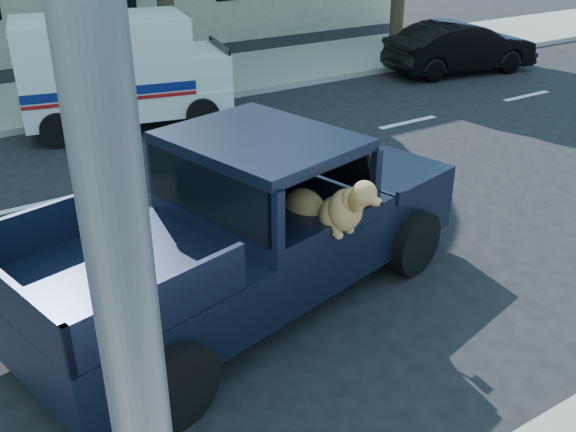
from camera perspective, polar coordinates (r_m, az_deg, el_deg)
name	(u,v)px	position (r m, az deg, el deg)	size (l,w,h in m)	color
ground	(106,304)	(8.27, -15.85, -7.55)	(120.00, 120.00, 0.00)	black
lane_stripes	(155,179)	(11.68, -11.78, 3.27)	(21.60, 0.14, 0.01)	silver
pickup_truck	(242,251)	(7.71, -4.15, -3.09)	(6.08, 3.55, 2.05)	black
mail_truck	(120,79)	(14.47, -14.71, 11.67)	(4.57, 2.91, 2.33)	silver
parked_sedan	(461,47)	(19.38, 15.10, 14.27)	(4.34, 1.51, 1.43)	black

